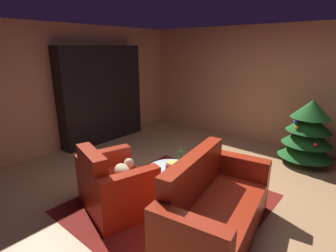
{
  "coord_description": "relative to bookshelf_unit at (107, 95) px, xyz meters",
  "views": [
    {
      "loc": [
        1.85,
        -2.7,
        2.05
      ],
      "look_at": [
        -0.42,
        -0.01,
        0.98
      ],
      "focal_mm": 27.81,
      "sensor_mm": 36.0,
      "label": 1
    }
  ],
  "objects": [
    {
      "name": "wall_back",
      "position": [
        2.89,
        2.08,
        0.23
      ],
      "size": [
        6.34,
        0.06,
        2.5
      ],
      "primitive_type": "cube",
      "color": "tan",
      "rests_on": "ground"
    },
    {
      "name": "book_stack_on_table",
      "position": [
        2.72,
        -0.98,
        -0.53
      ],
      "size": [
        0.23,
        0.18,
        0.1
      ],
      "color": "#447C45",
      "rests_on": "coffee_table"
    },
    {
      "name": "bookshelf_unit",
      "position": [
        0.0,
        0.0,
        0.0
      ],
      "size": [
        0.34,
        1.97,
        2.08
      ],
      "color": "black",
      "rests_on": "ground"
    },
    {
      "name": "decorated_tree",
      "position": [
        3.82,
        1.47,
        -0.43
      ],
      "size": [
        0.92,
        0.92,
        1.18
      ],
      "color": "brown",
      "rests_on": "ground"
    },
    {
      "name": "couch_red",
      "position": [
        3.52,
        -1.26,
        -0.71
      ],
      "size": [
        1.03,
        1.76,
        0.92
      ],
      "color": "maroon",
      "rests_on": "ground"
    },
    {
      "name": "area_rug",
      "position": [
        2.77,
        -1.11,
        -1.02
      ],
      "size": [
        2.25,
        2.41,
        0.01
      ],
      "primitive_type": "cube",
      "color": "maroon",
      "rests_on": "ground"
    },
    {
      "name": "bottle_on_table",
      "position": [
        2.7,
        -0.81,
        -0.47
      ],
      "size": [
        0.06,
        0.06,
        0.28
      ],
      "color": "#1E622D",
      "rests_on": "coffee_table"
    },
    {
      "name": "ground_plane",
      "position": [
        2.89,
        -0.8,
        -1.02
      ],
      "size": [
        7.46,
        7.46,
        0.0
      ],
      "primitive_type": "plane",
      "color": "tan"
    },
    {
      "name": "wall_left",
      "position": [
        -0.25,
        -0.8,
        0.23
      ],
      "size": [
        0.06,
        5.82,
        2.5
      ],
      "primitive_type": "cube",
      "color": "tan",
      "rests_on": "ground"
    },
    {
      "name": "coffee_table",
      "position": [
        2.67,
        -0.99,
        -0.63
      ],
      "size": [
        0.66,
        0.66,
        0.44
      ],
      "color": "black",
      "rests_on": "ground"
    },
    {
      "name": "armchair_red",
      "position": [
        2.28,
        -1.66,
        -0.71
      ],
      "size": [
        1.14,
        1.0,
        0.87
      ],
      "color": "maroon",
      "rests_on": "ground"
    }
  ]
}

